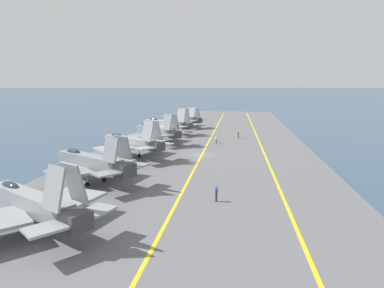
{
  "coord_description": "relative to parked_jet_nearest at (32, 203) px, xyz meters",
  "views": [
    {
      "loc": [
        -60.21,
        -6.45,
        13.14
      ],
      "look_at": [
        -3.11,
        1.37,
        2.9
      ],
      "focal_mm": 32.0,
      "sensor_mm": 36.0,
      "label": 1
    }
  ],
  "objects": [
    {
      "name": "ground_plane",
      "position": [
        33.88,
        -11.25,
        -2.84
      ],
      "size": [
        2000.0,
        2000.0,
        0.0
      ],
      "primitive_type": "plane",
      "color": "#334C66"
    },
    {
      "name": "carrier_deck",
      "position": [
        33.88,
        -11.25,
        -2.64
      ],
      "size": [
        197.04,
        41.13,
        0.4
      ],
      "primitive_type": "cube",
      "color": "slate",
      "rests_on": "ground"
    },
    {
      "name": "deck_stripe_foul_line",
      "position": [
        33.88,
        -22.56,
        -2.44
      ],
      "size": [
        177.32,
        3.06,
        0.01
      ],
      "primitive_type": "cube",
      "rotation": [
        0.0,
        0.0,
        0.02
      ],
      "color": "yellow",
      "rests_on": "carrier_deck"
    },
    {
      "name": "deck_stripe_centerline",
      "position": [
        33.88,
        -11.25,
        -2.44
      ],
      "size": [
        177.33,
        0.36,
        0.01
      ],
      "primitive_type": "cube",
      "color": "yellow",
      "rests_on": "carrier_deck"
    },
    {
      "name": "parked_jet_nearest",
      "position": [
        0.0,
        0.0,
        0.0
      ],
      "size": [
        13.13,
        15.28,
        6.65
      ],
      "color": "gray",
      "rests_on": "carrier_deck"
    },
    {
      "name": "parked_jet_second",
      "position": [
        14.31,
        1.0,
        0.29
      ],
      "size": [
        12.44,
        15.18,
        6.6
      ],
      "color": "gray",
      "rests_on": "carrier_deck"
    },
    {
      "name": "parked_jet_third",
      "position": [
        29.76,
        0.64,
        0.28
      ],
      "size": [
        13.18,
        15.02,
        6.83
      ],
      "color": "#93999E",
      "rests_on": "carrier_deck"
    },
    {
      "name": "parked_jet_fourth",
      "position": [
        44.63,
        -0.16,
        0.13
      ],
      "size": [
        13.12,
        14.27,
        6.67
      ],
      "color": "gray",
      "rests_on": "carrier_deck"
    },
    {
      "name": "parked_jet_fifth",
      "position": [
        59.01,
        0.78,
        0.04
      ],
      "size": [
        12.63,
        16.37,
        6.68
      ],
      "color": "#9EA3A8",
      "rests_on": "carrier_deck"
    },
    {
      "name": "parked_jet_sixth",
      "position": [
        73.49,
        -0.37,
        -0.04
      ],
      "size": [
        13.54,
        16.04,
        5.97
      ],
      "color": "#93999E",
      "rests_on": "carrier_deck"
    },
    {
      "name": "crew_white_vest",
      "position": [
        46.04,
        -13.03,
        -1.47
      ],
      "size": [
        0.45,
        0.38,
        1.77
      ],
      "color": "#4C473D",
      "rests_on": "carrier_deck"
    },
    {
      "name": "crew_brown_vest",
      "position": [
        53.74,
        -17.69,
        -1.46
      ],
      "size": [
        0.46,
        0.42,
        1.78
      ],
      "color": "#4C473D",
      "rests_on": "carrier_deck"
    },
    {
      "name": "crew_blue_vest",
      "position": [
        9.43,
        -15.47,
        -1.48
      ],
      "size": [
        0.44,
        0.35,
        1.75
      ],
      "color": "#383328",
      "rests_on": "carrier_deck"
    }
  ]
}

